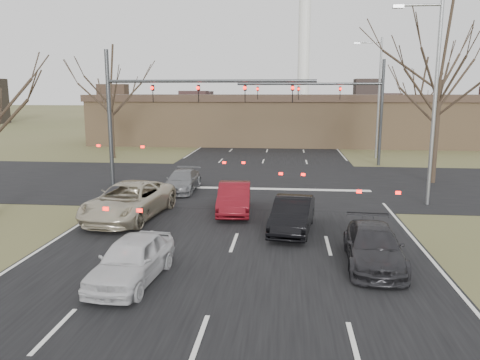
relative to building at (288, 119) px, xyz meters
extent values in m
plane|color=#50532C|center=(-2.00, -38.00, -2.67)|extent=(360.00, 360.00, 0.00)
cube|color=black|center=(-2.00, 22.00, -2.66)|extent=(14.00, 300.00, 0.02)
cube|color=black|center=(-2.00, -23.00, -2.65)|extent=(200.00, 14.00, 0.02)
cube|color=olive|center=(0.00, 0.00, -0.37)|extent=(42.00, 10.00, 4.60)
cube|color=#38281E|center=(0.00, 0.00, 2.28)|extent=(42.40, 10.40, 0.70)
cylinder|color=silver|center=(4.00, 82.00, 14.33)|extent=(3.20, 3.20, 34.00)
cylinder|color=#383A3D|center=(-10.50, -25.00, 1.33)|extent=(0.24, 0.24, 8.00)
cylinder|color=#383A3D|center=(-4.50, -25.00, 3.53)|extent=(12.00, 0.18, 0.18)
imported|color=black|center=(-7.83, -25.00, 2.83)|extent=(0.16, 0.20, 1.00)
imported|color=black|center=(-5.17, -25.00, 2.83)|extent=(0.16, 0.20, 1.00)
imported|color=black|center=(-2.50, -25.00, 2.83)|extent=(0.16, 0.20, 1.00)
imported|color=black|center=(0.17, -25.00, 2.83)|extent=(0.16, 0.20, 1.00)
cylinder|color=#383A3D|center=(7.00, -15.00, 1.33)|extent=(0.24, 0.24, 8.00)
cylinder|color=#383A3D|center=(1.50, -15.00, 3.53)|extent=(11.00, 0.18, 0.18)
imported|color=black|center=(3.86, -15.00, 2.83)|extent=(0.16, 0.20, 1.00)
imported|color=black|center=(0.71, -15.00, 2.83)|extent=(0.16, 0.20, 1.00)
imported|color=black|center=(-2.43, -15.00, 2.83)|extent=(0.16, 0.20, 1.00)
cylinder|color=gray|center=(7.00, -28.00, 2.33)|extent=(0.18, 0.18, 10.00)
cylinder|color=gray|center=(6.00, -28.00, 6.93)|extent=(2.00, 0.12, 0.12)
cube|color=gray|center=(5.00, -28.00, 6.88)|extent=(0.50, 0.25, 0.15)
cylinder|color=gray|center=(7.50, -11.00, 2.33)|extent=(0.18, 0.18, 10.00)
cylinder|color=gray|center=(6.50, -11.00, 6.93)|extent=(2.00, 0.12, 0.12)
cube|color=gray|center=(5.50, -11.00, 6.88)|extent=(0.50, 0.25, 0.15)
cylinder|color=black|center=(9.00, -22.00, 0.50)|extent=(0.32, 0.32, 6.33)
cylinder|color=black|center=(-15.00, -13.00, -0.05)|extent=(0.32, 0.32, 5.23)
cylinder|color=black|center=(13.00, -3.00, -0.19)|extent=(0.32, 0.32, 4.95)
imported|color=#B7AD94|center=(-7.09, -31.97, -1.87)|extent=(3.31, 6.01, 1.59)
imported|color=silver|center=(-4.63, -38.89, -1.98)|extent=(1.96, 4.15, 1.37)
imported|color=black|center=(0.19, -33.24, -1.97)|extent=(2.00, 4.38, 1.39)
imported|color=#232326|center=(2.81, -36.77, -2.03)|extent=(2.01, 4.46, 1.27)
imported|color=slate|center=(-6.00, -26.01, -2.07)|extent=(1.69, 4.13, 1.20)
imported|color=#5C0D14|center=(-2.50, -30.46, -1.97)|extent=(1.76, 4.31, 1.39)
camera|label=1|loc=(-0.07, -51.75, 2.94)|focal=35.00mm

